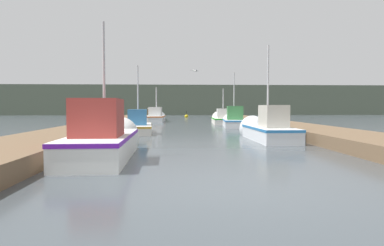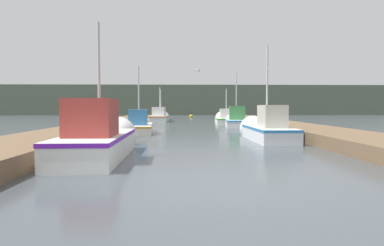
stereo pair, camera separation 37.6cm
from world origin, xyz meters
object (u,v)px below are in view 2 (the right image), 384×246
at_px(mooring_piling_1, 153,114).
at_px(fishing_boat_1, 265,129).
at_px(fishing_boat_4, 226,119).
at_px(fishing_boat_6, 161,116).
at_px(seagull_1, 197,70).
at_px(fishing_boat_0, 101,138).
at_px(fishing_boat_3, 236,121).
at_px(seagull_lead, 199,71).
at_px(channel_buoy, 191,116).
at_px(fishing_boat_5, 160,117).
at_px(fishing_boat_2, 139,126).
at_px(mooring_piling_0, 224,114).

bearing_deg(mooring_piling_1, fishing_boat_1, -73.75).
xyz_separation_m(fishing_boat_4, fishing_boat_6, (-6.19, 9.03, 0.06)).
bearing_deg(seagull_1, mooring_piling_1, -44.91).
distance_m(fishing_boat_0, fishing_boat_3, 15.72).
xyz_separation_m(fishing_boat_0, seagull_1, (3.65, 18.41, 3.97)).
relative_size(fishing_boat_0, fishing_boat_4, 1.09).
bearing_deg(fishing_boat_6, fishing_boat_1, -74.46).
bearing_deg(seagull_lead, fishing_boat_0, 169.31).
relative_size(channel_buoy, seagull_lead, 1.81).
bearing_deg(fishing_boat_4, fishing_boat_5, 147.96).
distance_m(fishing_boat_5, fishing_boat_6, 4.88).
distance_m(fishing_boat_2, mooring_piling_1, 19.65).
bearing_deg(mooring_piling_0, fishing_boat_3, -93.46).
bearing_deg(seagull_1, fishing_boat_3, 145.25).
xyz_separation_m(fishing_boat_0, mooring_piling_1, (-0.89, 28.81, 0.13)).
bearing_deg(mooring_piling_1, fishing_boat_3, -63.41).
bearing_deg(fishing_boat_0, mooring_piling_1, 90.38).
bearing_deg(mooring_piling_0, seagull_1, -108.82).
xyz_separation_m(fishing_boat_2, fishing_boat_4, (6.24, 10.14, 0.01)).
distance_m(fishing_boat_4, fishing_boat_6, 10.95).
bearing_deg(fishing_boat_0, seagull_1, 77.40).
bearing_deg(fishing_boat_3, fishing_boat_0, -108.29).
distance_m(fishing_boat_3, seagull_lead, 4.50).
xyz_separation_m(fishing_boat_4, seagull_1, (-2.57, -0.92, 4.10)).
bearing_deg(fishing_boat_6, fishing_boat_3, -64.64).
bearing_deg(mooring_piling_0, fishing_boat_2, -110.17).
distance_m(fishing_boat_4, fishing_boat_5, 7.27).
bearing_deg(fishing_boat_1, fishing_boat_3, 88.27).
bearing_deg(seagull_lead, fishing_boat_6, 17.66).
relative_size(mooring_piling_0, channel_buoy, 1.11).
height_order(mooring_piling_1, seagull_lead, seagull_lead).
height_order(fishing_boat_3, fishing_boat_4, fishing_boat_3).
xyz_separation_m(fishing_boat_1, seagull_lead, (-2.52, 9.21, 3.53)).
bearing_deg(fishing_boat_4, mooring_piling_1, 129.58).
relative_size(fishing_boat_1, fishing_boat_3, 1.06).
bearing_deg(mooring_piling_0, mooring_piling_1, -179.74).
bearing_deg(fishing_boat_5, mooring_piling_1, 103.47).
height_order(mooring_piling_0, channel_buoy, mooring_piling_0).
distance_m(mooring_piling_0, seagull_1, 11.70).
height_order(channel_buoy, seagull_1, seagull_1).
xyz_separation_m(fishing_boat_4, mooring_piling_0, (0.99, 9.52, 0.18)).
bearing_deg(fishing_boat_0, fishing_boat_3, 64.86).
height_order(fishing_boat_0, fishing_boat_5, fishing_boat_0).
bearing_deg(fishing_boat_0, fishing_boat_5, 88.01).
bearing_deg(seagull_1, fishing_boat_1, 121.80).
xyz_separation_m(fishing_boat_1, fishing_boat_3, (0.21, 9.61, -0.01)).
height_order(fishing_boat_2, fishing_boat_5, fishing_boat_2).
xyz_separation_m(fishing_boat_3, fishing_boat_6, (-6.31, 13.96, 0.00)).
distance_m(fishing_boat_1, fishing_boat_2, 7.55).
relative_size(fishing_boat_2, seagull_1, 9.57).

